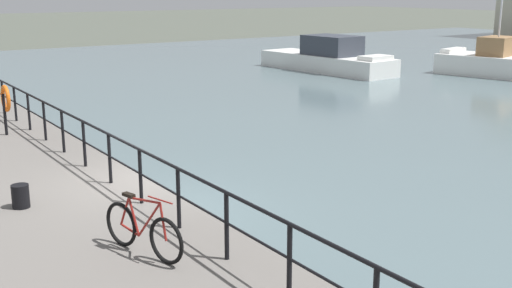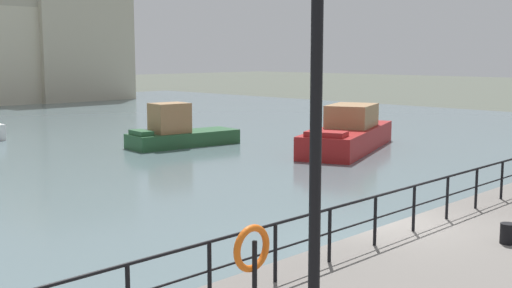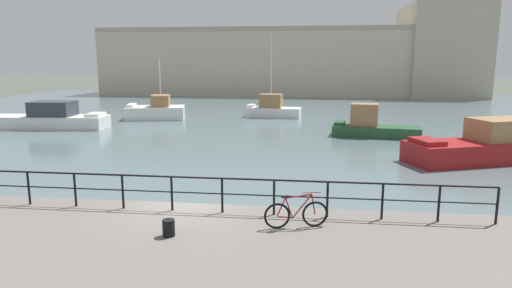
{
  "view_description": "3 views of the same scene",
  "coord_description": "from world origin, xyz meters",
  "px_view_note": "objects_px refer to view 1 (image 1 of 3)",
  "views": [
    {
      "loc": [
        11.91,
        -5.33,
        4.69
      ],
      "look_at": [
        0.69,
        2.27,
        1.36
      ],
      "focal_mm": 44.38,
      "sensor_mm": 36.0,
      "label": 1
    },
    {
      "loc": [
        -13.05,
        -8.23,
        4.73
      ],
      "look_at": [
        0.36,
        4.87,
        2.14
      ],
      "focal_mm": 45.62,
      "sensor_mm": 36.0,
      "label": 2
    },
    {
      "loc": [
        3.85,
        -13.24,
        5.23
      ],
      "look_at": [
        1.71,
        3.92,
        1.96
      ],
      "focal_mm": 31.29,
      "sensor_mm": 36.0,
      "label": 3
    }
  ],
  "objects_px": {
    "mooring_bollard": "(21,196)",
    "parked_bicycle": "(143,230)",
    "moored_red_daysailer": "(328,58)",
    "moored_harbor_tender": "(489,62)",
    "life_ring_stand": "(6,100)"
  },
  "relations": [
    {
      "from": "life_ring_stand",
      "to": "moored_harbor_tender",
      "type": "bearing_deg",
      "value": 98.14
    },
    {
      "from": "moored_red_daysailer",
      "to": "life_ring_stand",
      "type": "bearing_deg",
      "value": -67.86
    },
    {
      "from": "moored_harbor_tender",
      "to": "parked_bicycle",
      "type": "xyz_separation_m",
      "value": [
        13.45,
        -26.83,
        0.37
      ]
    },
    {
      "from": "moored_red_daysailer",
      "to": "moored_harbor_tender",
      "type": "relative_size",
      "value": 1.64
    },
    {
      "from": "moored_red_daysailer",
      "to": "moored_harbor_tender",
      "type": "height_order",
      "value": "moored_harbor_tender"
    },
    {
      "from": "mooring_bollard",
      "to": "life_ring_stand",
      "type": "xyz_separation_m",
      "value": [
        -6.41,
        1.29,
        0.75
      ]
    },
    {
      "from": "parked_bicycle",
      "to": "mooring_bollard",
      "type": "bearing_deg",
      "value": -178.5
    },
    {
      "from": "mooring_bollard",
      "to": "moored_harbor_tender",
      "type": "bearing_deg",
      "value": 110.15
    },
    {
      "from": "mooring_bollard",
      "to": "parked_bicycle",
      "type": "bearing_deg",
      "value": 16.97
    },
    {
      "from": "moored_red_daysailer",
      "to": "parked_bicycle",
      "type": "height_order",
      "value": "moored_red_daysailer"
    },
    {
      "from": "parked_bicycle",
      "to": "life_ring_stand",
      "type": "relative_size",
      "value": 1.23
    },
    {
      "from": "moored_harbor_tender",
      "to": "mooring_bollard",
      "type": "xyz_separation_m",
      "value": [
        10.21,
        -27.82,
        0.2
      ]
    },
    {
      "from": "moored_harbor_tender",
      "to": "parked_bicycle",
      "type": "distance_m",
      "value": 30.01
    },
    {
      "from": "parked_bicycle",
      "to": "mooring_bollard",
      "type": "distance_m",
      "value": 3.4
    },
    {
      "from": "moored_red_daysailer",
      "to": "moored_harbor_tender",
      "type": "bearing_deg",
      "value": 41.02
    }
  ]
}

